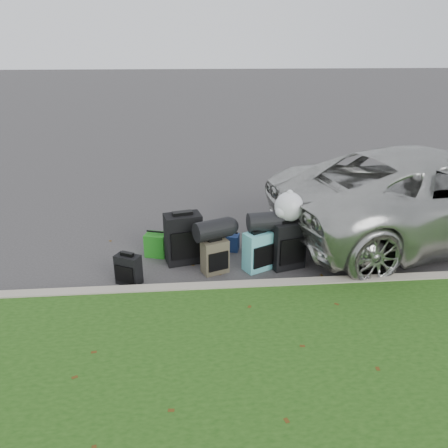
{
  "coord_description": "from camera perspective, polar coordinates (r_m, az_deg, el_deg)",
  "views": [
    {
      "loc": [
        -0.65,
        -6.22,
        3.2
      ],
      "look_at": [
        -0.1,
        0.2,
        0.55
      ],
      "focal_mm": 35.0,
      "sensor_mm": 36.0,
      "label": 1
    }
  ],
  "objects": [
    {
      "name": "suitcase_small_black",
      "position": [
        6.43,
        -12.36,
        -5.83
      ],
      "size": [
        0.41,
        0.34,
        0.44
      ],
      "primitive_type": "cube",
      "rotation": [
        0.0,
        0.0,
        -0.48
      ],
      "color": "black",
      "rests_on": "ground"
    },
    {
      "name": "trash_bag",
      "position": [
        6.59,
        8.49,
        2.23
      ],
      "size": [
        0.44,
        0.44,
        0.44
      ],
      "primitive_type": "sphere",
      "color": "white",
      "rests_on": "suitcase_large_black_right"
    },
    {
      "name": "suitcase_teal",
      "position": [
        6.65,
        4.47,
        -3.56
      ],
      "size": [
        0.49,
        0.42,
        0.61
      ],
      "primitive_type": "cube",
      "rotation": [
        0.0,
        0.0,
        0.47
      ],
      "color": "teal",
      "rests_on": "ground"
    },
    {
      "name": "tote_navy",
      "position": [
        7.31,
        0.92,
        -2.41
      ],
      "size": [
        0.31,
        0.27,
        0.28
      ],
      "primitive_type": "cube",
      "rotation": [
        0.0,
        0.0,
        -0.29
      ],
      "color": "navy",
      "rests_on": "ground"
    },
    {
      "name": "ground",
      "position": [
        7.03,
        0.95,
        -4.74
      ],
      "size": [
        120.0,
        120.0,
        0.0
      ],
      "primitive_type": "plane",
      "color": "#383535",
      "rests_on": "ground"
    },
    {
      "name": "curb",
      "position": [
        6.13,
        1.91,
        -8.37
      ],
      "size": [
        120.0,
        0.18,
        0.15
      ],
      "primitive_type": "cube",
      "color": "#9E937F",
      "rests_on": "ground"
    },
    {
      "name": "duffel_left",
      "position": [
        6.45,
        -1.43,
        -0.73
      ],
      "size": [
        0.63,
        0.5,
        0.3
      ],
      "primitive_type": "cylinder",
      "rotation": [
        0.0,
        1.57,
        0.41
      ],
      "color": "black",
      "rests_on": "suitcase_olive"
    },
    {
      "name": "suitcase_olive",
      "position": [
        6.57,
        -1.21,
        -4.25
      ],
      "size": [
        0.44,
        0.36,
        0.52
      ],
      "primitive_type": "cube",
      "rotation": [
        0.0,
        0.0,
        0.37
      ],
      "color": "#403B2B",
      "rests_on": "ground"
    },
    {
      "name": "suitcase_large_black_right",
      "position": [
        6.75,
        8.29,
        -2.7
      ],
      "size": [
        0.56,
        0.42,
        0.74
      ],
      "primitive_type": "cube",
      "rotation": [
        0.0,
        0.0,
        0.28
      ],
      "color": "black",
      "rests_on": "ground"
    },
    {
      "name": "tote_green",
      "position": [
        7.2,
        -8.82,
        -2.67
      ],
      "size": [
        0.4,
        0.36,
        0.38
      ],
      "primitive_type": "cube",
      "rotation": [
        0.0,
        0.0,
        -0.31
      ],
      "color": "#21801C",
      "rests_on": "ground"
    },
    {
      "name": "duffel_right",
      "position": [
        6.56,
        5.39,
        0.32
      ],
      "size": [
        0.55,
        0.35,
        0.29
      ],
      "primitive_type": "cylinder",
      "rotation": [
        0.0,
        1.57,
        0.11
      ],
      "color": "black",
      "rests_on": "suitcase_teal"
    },
    {
      "name": "suv",
      "position": [
        8.46,
        25.89,
        3.49
      ],
      "size": [
        6.09,
        3.68,
        1.58
      ],
      "primitive_type": "imported",
      "rotation": [
        0.0,
        0.0,
        1.77
      ],
      "color": "#B7B7B2",
      "rests_on": "ground"
    },
    {
      "name": "suitcase_large_black_left",
      "position": [
        6.85,
        -5.34,
        -1.89
      ],
      "size": [
        0.62,
        0.45,
        0.8
      ],
      "primitive_type": "cube",
      "rotation": [
        0.0,
        0.0,
        0.23
      ],
      "color": "black",
      "rests_on": "ground"
    }
  ]
}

